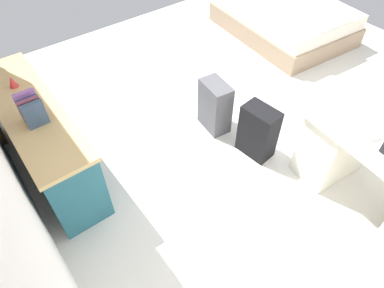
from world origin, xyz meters
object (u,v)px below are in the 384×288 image
(desk, at_px, (380,177))
(computer_mouse, at_px, (376,137))
(bed, at_px, (284,18))
(figurine_small, at_px, (12,82))
(suitcase_spare_grey, at_px, (215,106))
(credenza, at_px, (43,139))
(suitcase_black, at_px, (258,132))

(desk, relative_size, computer_mouse, 14.99)
(computer_mouse, bearing_deg, bed, -30.27)
(computer_mouse, bearing_deg, figurine_small, 46.93)
(suitcase_spare_grey, distance_m, figurine_small, 1.98)
(credenza, relative_size, bed, 0.90)
(credenza, bearing_deg, computer_mouse, -134.21)
(desk, xyz_separation_m, figurine_small, (2.55, 2.12, 0.45))
(credenza, height_order, suitcase_spare_grey, credenza)
(desk, distance_m, suitcase_black, 1.15)
(suitcase_spare_grey, relative_size, figurine_small, 5.29)
(bed, relative_size, suitcase_spare_grey, 3.45)
(desk, height_order, suitcase_black, desk)
(computer_mouse, relative_size, figurine_small, 0.91)
(bed, xyz_separation_m, suitcase_black, (-1.53, 2.08, 0.04))
(desk, xyz_separation_m, computer_mouse, (0.17, 0.05, 0.37))
(suitcase_spare_grey, height_order, figurine_small, figurine_small)
(bed, relative_size, figurine_small, 18.25)
(credenza, bearing_deg, figurine_small, 0.25)
(figurine_small, bearing_deg, bed, -88.97)
(suitcase_black, bearing_deg, figurine_small, 44.10)
(bed, xyz_separation_m, computer_mouse, (-2.44, 1.78, 0.53))
(suitcase_spare_grey, xyz_separation_m, computer_mouse, (-1.48, -0.40, 0.48))
(suitcase_black, height_order, suitcase_spare_grey, suitcase_spare_grey)
(suitcase_black, relative_size, suitcase_spare_grey, 0.99)
(desk, distance_m, suitcase_spare_grey, 1.71)
(desk, height_order, figurine_small, figurine_small)
(suitcase_spare_grey, bearing_deg, computer_mouse, -158.09)
(credenza, bearing_deg, bed, -83.69)
(desk, bearing_deg, credenza, 44.08)
(credenza, relative_size, computer_mouse, 18.00)
(desk, xyz_separation_m, suitcase_spare_grey, (1.65, 0.45, -0.10))
(credenza, distance_m, computer_mouse, 2.92)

